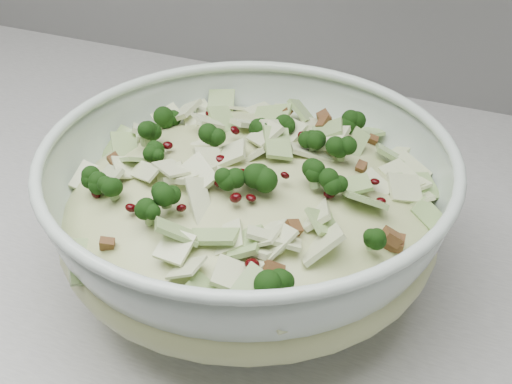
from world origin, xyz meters
TOP-DOWN VIEW (x-y plane):
  - mixing_bowl at (-0.58, 1.60)m, footprint 0.40×0.40m
  - salad at (-0.58, 1.60)m, footprint 0.35×0.35m

SIDE VIEW (x-z plane):
  - mixing_bowl at x=-0.58m, z-range 0.90..1.03m
  - salad at x=-0.58m, z-range 0.92..1.05m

